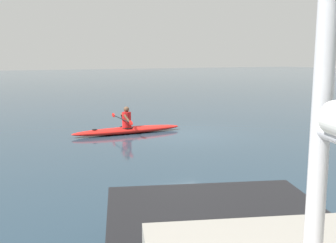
# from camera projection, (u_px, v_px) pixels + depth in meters

# --- Properties ---
(ground_plane) EXTENTS (160.00, 160.00, 0.00)m
(ground_plane) POSITION_uv_depth(u_px,v_px,m) (181.00, 134.00, 15.05)
(ground_plane) COLOR #233847
(kayak) EXTENTS (4.35, 0.72, 0.26)m
(kayak) POSITION_uv_depth(u_px,v_px,m) (128.00, 130.00, 15.17)
(kayak) COLOR red
(kayak) RESTS_ON ground
(kayaker) EXTENTS (0.42, 2.50, 0.79)m
(kayaker) POSITION_uv_depth(u_px,v_px,m) (126.00, 118.00, 15.07)
(kayaker) COLOR red
(kayaker) RESTS_ON kayak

